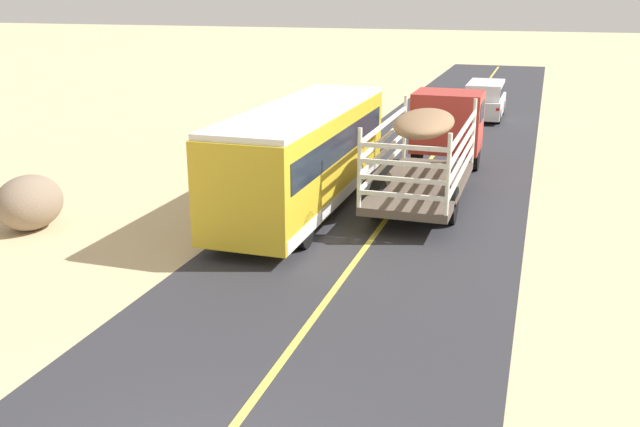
{
  "coord_description": "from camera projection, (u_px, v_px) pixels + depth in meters",
  "views": [
    {
      "loc": [
        4.13,
        -6.74,
        6.49
      ],
      "look_at": [
        0.0,
        6.16,
        2.17
      ],
      "focal_mm": 39.19,
      "sensor_mm": 36.0,
      "label": 1
    }
  ],
  "objects": [
    {
      "name": "livestock_truck",
      "position": [
        439.0,
        133.0,
        24.28
      ],
      "size": [
        2.53,
        9.7,
        3.02
      ],
      "color": "#B2332D",
      "rests_on": "road_surface"
    },
    {
      "name": "car_far",
      "position": [
        485.0,
        98.0,
        36.85
      ],
      "size": [
        1.9,
        4.62,
        1.93
      ],
      "color": "silver",
      "rests_on": "road_surface"
    },
    {
      "name": "boulder_mid_field",
      "position": [
        29.0,
        202.0,
        19.75
      ],
      "size": [
        1.69,
        2.08,
        1.56
      ],
      "primitive_type": "ellipsoid",
      "color": "#84705B",
      "rests_on": "ground"
    },
    {
      "name": "bus",
      "position": [
        304.0,
        155.0,
        21.22
      ],
      "size": [
        2.54,
        10.0,
        3.21
      ],
      "color": "gold",
      "rests_on": "road_surface"
    }
  ]
}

